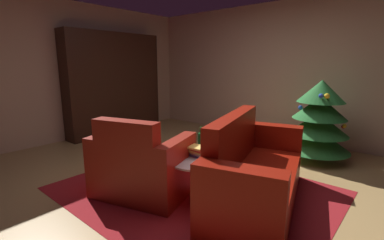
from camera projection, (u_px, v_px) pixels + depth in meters
name	position (u px, v px, depth m)	size (l,w,h in m)	color
ground_plane	(199.00, 182.00, 3.38)	(7.48, 7.48, 0.00)	#A6834E
wall_back	(289.00, 72.00, 5.08)	(6.36, 0.06, 2.57)	tan
wall_left	(70.00, 72.00, 5.12)	(0.06, 5.33, 2.57)	tan
area_rug	(195.00, 190.00, 3.16)	(2.90, 2.34, 0.01)	maroon
bookshelf_unit	(120.00, 84.00, 5.69)	(0.36, 2.07, 2.05)	black
armchair_red	(141.00, 167.00, 3.00)	(1.16, 0.98, 0.90)	maroon
couch_red	(254.00, 174.00, 2.83)	(1.17, 1.92, 0.93)	maroon
coffee_table	(199.00, 160.00, 2.95)	(0.78, 0.78, 0.46)	black
book_stack_on_table	(198.00, 151.00, 2.93)	(0.23, 0.19, 0.12)	#3A4993
bottle_on_table	(201.00, 141.00, 3.13)	(0.06, 0.06, 0.28)	#145C27
decorated_tree	(319.00, 120.00, 4.07)	(0.95, 0.95, 1.21)	brown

